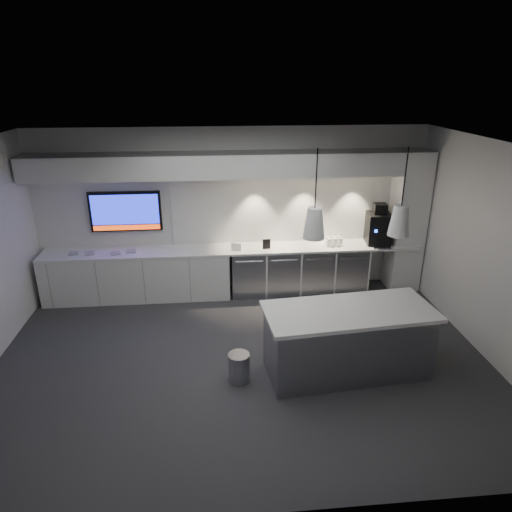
{
  "coord_description": "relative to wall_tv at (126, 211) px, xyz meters",
  "views": [
    {
      "loc": [
        -0.33,
        -5.54,
        3.8
      ],
      "look_at": [
        0.3,
        1.1,
        1.16
      ],
      "focal_mm": 32.0,
      "sensor_mm": 36.0,
      "label": 1
    }
  ],
  "objects": [
    {
      "name": "island",
      "position": [
        3.29,
        -2.84,
        -1.08
      ],
      "size": [
        2.32,
        1.16,
        0.95
      ],
      "rotation": [
        0.0,
        0.0,
        0.09
      ],
      "color": "#919299",
      "rests_on": "floor"
    },
    {
      "name": "sign_black",
      "position": [
        2.48,
        -0.36,
        -0.57
      ],
      "size": [
        0.14,
        0.03,
        0.18
      ],
      "primitive_type": "cube",
      "rotation": [
        0.0,
        0.0,
        0.1
      ],
      "color": "black",
      "rests_on": "back_counter"
    },
    {
      "name": "fridge_unit_a",
      "position": [
        2.15,
        -0.27,
        -1.13
      ],
      "size": [
        0.6,
        0.61,
        0.85
      ],
      "primitive_type": "cube",
      "color": "#919299",
      "rests_on": "floor"
    },
    {
      "name": "fridge_unit_c",
      "position": [
        3.41,
        -0.27,
        -1.13
      ],
      "size": [
        0.6,
        0.61,
        0.85
      ],
      "primitive_type": "cube",
      "color": "#919299",
      "rests_on": "floor"
    },
    {
      "name": "backsplash",
      "position": [
        3.1,
        0.03,
        -0.01
      ],
      "size": [
        4.6,
        0.03,
        1.3
      ],
      "primitive_type": "cube",
      "color": "white",
      "rests_on": "wall_back"
    },
    {
      "name": "coffee_machine",
      "position": [
        4.56,
        -0.25,
        -0.35
      ],
      "size": [
        0.46,
        0.62,
        0.75
      ],
      "rotation": [
        0.0,
        0.0,
        -0.12
      ],
      "color": "black",
      "rests_on": "back_counter"
    },
    {
      "name": "bin",
      "position": [
        1.82,
        -2.92,
        -1.36
      ],
      "size": [
        0.3,
        0.3,
        0.4
      ],
      "primitive_type": "cylinder",
      "rotation": [
        0.0,
        0.0,
        0.07
      ],
      "color": "#919299",
      "rests_on": "floor"
    },
    {
      "name": "column",
      "position": [
        5.1,
        -0.25,
        -0.26
      ],
      "size": [
        0.55,
        0.55,
        2.6
      ],
      "primitive_type": "cube",
      "color": "white",
      "rests_on": "floor"
    },
    {
      "name": "tray_b",
      "position": [
        -0.63,
        -0.33,
        -0.65
      ],
      "size": [
        0.19,
        0.19,
        0.02
      ],
      "primitive_type": "cube",
      "rotation": [
        0.0,
        0.0,
        0.25
      ],
      "color": "#9E9E9E",
      "rests_on": "back_counter"
    },
    {
      "name": "sign_white",
      "position": [
        1.93,
        -0.4,
        -0.59
      ],
      "size": [
        0.18,
        0.07,
        0.14
      ],
      "primitive_type": "cube",
      "rotation": [
        0.0,
        0.0,
        -0.31
      ],
      "color": "white",
      "rests_on": "back_counter"
    },
    {
      "name": "wall_tv",
      "position": [
        0.0,
        0.0,
        0.0
      ],
      "size": [
        1.25,
        0.07,
        0.72
      ],
      "color": "black",
      "rests_on": "wall_back"
    },
    {
      "name": "ceiling",
      "position": [
        1.9,
        -2.45,
        1.44
      ],
      "size": [
        7.0,
        7.0,
        0.0
      ],
      "primitive_type": "plane",
      "rotation": [
        3.14,
        0.0,
        0.0
      ],
      "color": "black",
      "rests_on": "wall_back"
    },
    {
      "name": "tray_d",
      "position": [
        0.08,
        -0.29,
        -0.65
      ],
      "size": [
        0.17,
        0.17,
        0.02
      ],
      "primitive_type": "cube",
      "rotation": [
        0.0,
        0.0,
        0.05
      ],
      "color": "#9E9E9E",
      "rests_on": "back_counter"
    },
    {
      "name": "pendant_left",
      "position": [
        2.76,
        -2.84,
        0.59
      ],
      "size": [
        0.27,
        0.27,
        1.08
      ],
      "color": "white",
      "rests_on": "ceiling"
    },
    {
      "name": "fridge_unit_b",
      "position": [
        2.78,
        -0.27,
        -1.13
      ],
      "size": [
        0.6,
        0.61,
        0.85
      ],
      "primitive_type": "cube",
      "color": "#919299",
      "rests_on": "floor"
    },
    {
      "name": "wall_back",
      "position": [
        1.9,
        0.05,
        -0.06
      ],
      "size": [
        7.0,
        0.0,
        7.0
      ],
      "primitive_type": "plane",
      "rotation": [
        1.57,
        0.0,
        0.0
      ],
      "color": "silver",
      "rests_on": "floor"
    },
    {
      "name": "fridge_unit_d",
      "position": [
        4.04,
        -0.27,
        -1.13
      ],
      "size": [
        0.6,
        0.61,
        0.85
      ],
      "primitive_type": "cube",
      "color": "#919299",
      "rests_on": "floor"
    },
    {
      "name": "soffit",
      "position": [
        1.9,
        -0.25,
        0.84
      ],
      "size": [
        6.9,
        0.6,
        0.4
      ],
      "primitive_type": "cube",
      "color": "white",
      "rests_on": "wall_back"
    },
    {
      "name": "left_base_cabinets",
      "position": [
        0.15,
        -0.27,
        -1.13
      ],
      "size": [
        3.3,
        0.63,
        0.86
      ],
      "primitive_type": "cube",
      "color": "white",
      "rests_on": "floor"
    },
    {
      "name": "floor",
      "position": [
        1.9,
        -2.45,
        -1.56
      ],
      "size": [
        7.0,
        7.0,
        0.0
      ],
      "primitive_type": "plane",
      "color": "#333235",
      "rests_on": "ground"
    },
    {
      "name": "pendant_right",
      "position": [
        3.83,
        -2.84,
        0.59
      ],
      "size": [
        0.27,
        0.27,
        1.08
      ],
      "color": "white",
      "rests_on": "ceiling"
    },
    {
      "name": "tray_c",
      "position": [
        -0.18,
        -0.37,
        -0.65
      ],
      "size": [
        0.2,
        0.2,
        0.02
      ],
      "primitive_type": "cube",
      "rotation": [
        0.0,
        0.0,
        0.34
      ],
      "color": "#9E9E9E",
      "rests_on": "back_counter"
    },
    {
      "name": "wall_front",
      "position": [
        1.9,
        -4.95,
        -0.06
      ],
      "size": [
        7.0,
        0.0,
        7.0
      ],
      "primitive_type": "plane",
      "rotation": [
        -1.57,
        0.0,
        0.0
      ],
      "color": "silver",
      "rests_on": "floor"
    },
    {
      "name": "wall_right",
      "position": [
        5.4,
        -2.45,
        -0.06
      ],
      "size": [
        0.0,
        7.0,
        7.0
      ],
      "primitive_type": "plane",
      "rotation": [
        1.57,
        0.0,
        -1.57
      ],
      "color": "silver",
      "rests_on": "floor"
    },
    {
      "name": "back_counter",
      "position": [
        1.9,
        -0.27,
        -0.68
      ],
      "size": [
        6.8,
        0.65,
        0.04
      ],
      "primitive_type": "cube",
      "color": "white",
      "rests_on": "left_base_cabinets"
    },
    {
      "name": "tray_a",
      "position": [
        -0.9,
        -0.31,
        -0.65
      ],
      "size": [
        0.19,
        0.19,
        0.02
      ],
      "primitive_type": "cube",
      "rotation": [
        0.0,
        0.0,
        0.2
      ],
      "color": "#9E9E9E",
      "rests_on": "back_counter"
    },
    {
      "name": "cup_cluster",
      "position": [
        3.73,
        -0.31,
        -0.58
      ],
      "size": [
        0.29,
        0.19,
        0.16
      ],
      "primitive_type": null,
      "color": "white",
      "rests_on": "back_counter"
    }
  ]
}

